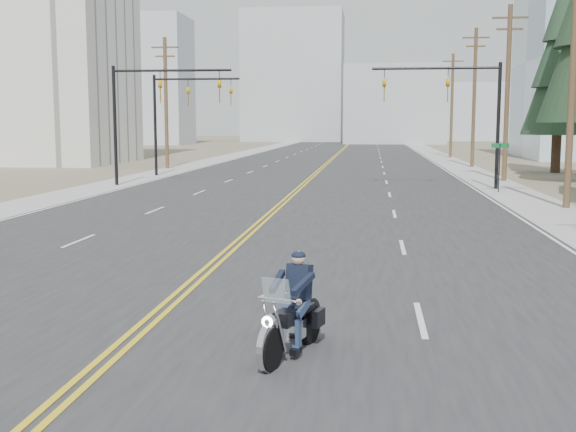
# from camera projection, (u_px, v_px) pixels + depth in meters

# --- Properties ---
(ground_plane) EXTENTS (400.00, 400.00, 0.00)m
(ground_plane) POSITION_uv_depth(u_px,v_px,m) (78.00, 387.00, 10.12)
(ground_plane) COLOR #776D56
(ground_plane) RESTS_ON ground
(road) EXTENTS (20.00, 200.00, 0.01)m
(road) POSITION_uv_depth(u_px,v_px,m) (334.00, 157.00, 79.08)
(road) COLOR #303033
(road) RESTS_ON ground
(sidewalk_left) EXTENTS (3.00, 200.00, 0.01)m
(sidewalk_left) POSITION_uv_depth(u_px,v_px,m) (231.00, 156.00, 80.39)
(sidewalk_left) COLOR #A5A5A0
(sidewalk_left) RESTS_ON ground
(sidewalk_right) EXTENTS (3.00, 200.00, 0.01)m
(sidewalk_right) POSITION_uv_depth(u_px,v_px,m) (441.00, 158.00, 77.78)
(sidewalk_right) COLOR #A5A5A0
(sidewalk_right) RESTS_ON ground
(traffic_mast_left) EXTENTS (7.10, 0.26, 7.00)m
(traffic_mast_left) POSITION_uv_depth(u_px,v_px,m) (148.00, 101.00, 42.04)
(traffic_mast_left) COLOR black
(traffic_mast_left) RESTS_ON ground
(traffic_mast_right) EXTENTS (7.10, 0.26, 7.00)m
(traffic_mast_right) POSITION_uv_depth(u_px,v_px,m) (462.00, 100.00, 39.99)
(traffic_mast_right) COLOR black
(traffic_mast_right) RESTS_ON ground
(traffic_mast_far) EXTENTS (6.10, 0.26, 7.00)m
(traffic_mast_far) POSITION_uv_depth(u_px,v_px,m) (178.00, 106.00, 49.97)
(traffic_mast_far) COLOR black
(traffic_mast_far) RESTS_ON ground
(street_sign) EXTENTS (0.90, 0.06, 2.62)m
(street_sign) POSITION_uv_depth(u_px,v_px,m) (500.00, 159.00, 38.22)
(street_sign) COLOR black
(street_sign) RESTS_ON ground
(utility_pole_b) EXTENTS (2.20, 0.30, 11.50)m
(utility_pole_b) POSITION_uv_depth(u_px,v_px,m) (573.00, 68.00, 30.59)
(utility_pole_b) COLOR brown
(utility_pole_b) RESTS_ON ground
(utility_pole_c) EXTENTS (2.20, 0.30, 11.00)m
(utility_pole_c) POSITION_uv_depth(u_px,v_px,m) (507.00, 90.00, 45.40)
(utility_pole_c) COLOR brown
(utility_pole_c) RESTS_ON ground
(utility_pole_d) EXTENTS (2.20, 0.30, 11.50)m
(utility_pole_d) POSITION_uv_depth(u_px,v_px,m) (474.00, 95.00, 60.15)
(utility_pole_d) COLOR brown
(utility_pole_d) RESTS_ON ground
(utility_pole_e) EXTENTS (2.20, 0.30, 11.00)m
(utility_pole_e) POSITION_uv_depth(u_px,v_px,m) (452.00, 104.00, 76.93)
(utility_pole_e) COLOR brown
(utility_pole_e) RESTS_ON ground
(utility_pole_left) EXTENTS (2.20, 0.30, 10.50)m
(utility_pole_left) POSITION_uv_depth(u_px,v_px,m) (166.00, 101.00, 58.13)
(utility_pole_left) COLOR brown
(utility_pole_left) RESTS_ON ground
(haze_bldg_a) EXTENTS (14.00, 12.00, 22.00)m
(haze_bldg_a) POSITION_uv_depth(u_px,v_px,m) (148.00, 81.00, 126.00)
(haze_bldg_a) COLOR #B7BCC6
(haze_bldg_a) RESTS_ON ground
(haze_bldg_b) EXTENTS (18.00, 14.00, 14.00)m
(haze_bldg_b) POSITION_uv_depth(u_px,v_px,m) (394.00, 105.00, 131.47)
(haze_bldg_b) COLOR #ADB2B7
(haze_bldg_b) RESTS_ON ground
(haze_bldg_d) EXTENTS (20.00, 15.00, 26.00)m
(haze_bldg_d) POSITION_uv_depth(u_px,v_px,m) (294.00, 77.00, 147.76)
(haze_bldg_d) COLOR #ADB2B7
(haze_bldg_d) RESTS_ON ground
(haze_bldg_e) EXTENTS (14.00, 14.00, 12.00)m
(haze_bldg_e) POSITION_uv_depth(u_px,v_px,m) (470.00, 112.00, 154.29)
(haze_bldg_e) COLOR #B7BCC6
(haze_bldg_e) RESTS_ON ground
(haze_bldg_f) EXTENTS (12.00, 12.00, 16.00)m
(haze_bldg_f) POSITION_uv_depth(u_px,v_px,m) (98.00, 101.00, 142.87)
(haze_bldg_f) COLOR #ADB2B7
(haze_bldg_f) RESTS_ON ground
(motorcyclist) EXTENTS (1.51, 2.29, 1.65)m
(motorcyclist) POSITION_uv_depth(u_px,v_px,m) (291.00, 306.00, 11.32)
(motorcyclist) COLOR black
(motorcyclist) RESTS_ON ground
(conifer_far) EXTENTS (5.29, 5.29, 14.17)m
(conifer_far) POSITION_uv_depth(u_px,v_px,m) (560.00, 62.00, 52.93)
(conifer_far) COLOR #382619
(conifer_far) RESTS_ON ground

